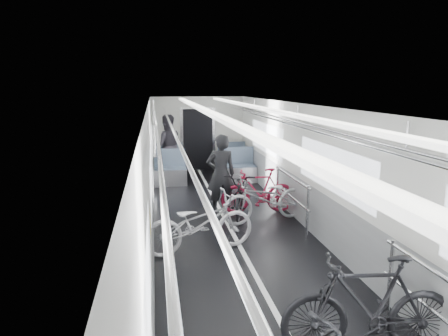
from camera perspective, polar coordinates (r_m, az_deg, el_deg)
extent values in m
cube|color=black|center=(6.77, 2.91, -12.25)|extent=(3.00, 14.00, 0.01)
cube|color=white|center=(6.20, 3.14, 8.46)|extent=(3.00, 14.00, 0.02)
cube|color=silver|center=(6.22, -10.58, -2.90)|extent=(0.02, 14.00, 2.40)
cube|color=silver|center=(6.86, 15.33, -1.76)|extent=(0.02, 14.00, 2.40)
cube|color=silver|center=(13.19, -3.77, 4.94)|extent=(3.00, 0.02, 2.40)
cube|color=white|center=(6.77, 2.91, -12.22)|extent=(0.08, 13.80, 0.01)
cube|color=slate|center=(6.45, -10.06, -9.35)|extent=(0.01, 13.90, 0.90)
cube|color=slate|center=(7.06, 14.78, -7.71)|extent=(0.01, 13.90, 0.90)
cube|color=white|center=(6.18, -10.37, -1.10)|extent=(0.01, 10.80, 0.75)
cube|color=white|center=(6.81, 15.19, -0.13)|extent=(0.01, 10.80, 0.75)
cube|color=white|center=(6.10, -1.95, 7.86)|extent=(0.14, 13.40, 0.05)
cube|color=white|center=(6.35, 8.03, 7.90)|extent=(0.14, 13.40, 0.05)
cube|color=black|center=(13.16, -3.73, 4.04)|extent=(0.95, 0.10, 2.00)
imported|color=silver|center=(6.72, -3.52, -7.86)|extent=(2.00, 1.05, 1.00)
imported|color=black|center=(4.55, 19.97, -18.00)|extent=(1.86, 0.73, 1.09)
imported|color=#9FA0A4|center=(8.19, 6.00, -4.35)|extent=(1.98, 1.08, 0.99)
imported|color=maroon|center=(8.74, 4.93, -3.27)|extent=(1.67, 0.54, 0.99)
imported|color=black|center=(8.67, 2.42, -3.49)|extent=(1.12, 1.92, 0.96)
imported|color=black|center=(8.59, -0.46, -0.92)|extent=(0.65, 0.45, 1.74)
imported|color=#2A282F|center=(12.20, -8.11, 3.12)|extent=(0.99, 0.80, 1.90)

